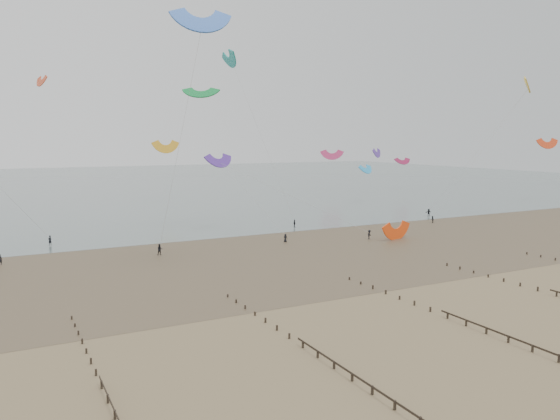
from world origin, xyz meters
The scene contains 7 objects.
ground centered at (0.00, 0.00, 0.00)m, with size 500.00×500.00×0.00m, color brown.
sea_and_shore centered at (-4.08, 34.40, 0.01)m, with size 500.00×665.00×0.03m.
groynes centered at (4.00, -19.05, 0.47)m, with size 72.16×50.16×1.00m.
kitesurfer_lead centered at (-38.51, 44.33, 0.85)m, with size 0.62×0.41×1.70m, color black.
kitesurfers centered at (22.24, 46.18, 0.88)m, with size 89.30×23.02×1.89m.
grounded_kite centered at (29.70, 33.18, 0.00)m, with size 6.83×3.58×5.20m, color #FF4710, non-canonical shape.
kites_airborne centered at (-11.44, 86.86, 23.09)m, with size 234.65×121.18×37.63m.
Camera 1 is at (-38.29, -48.39, 19.21)m, focal length 35.00 mm.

